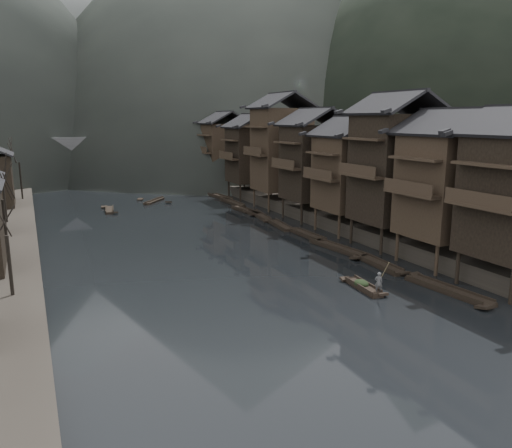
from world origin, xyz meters
TOP-DOWN VIEW (x-y plane):
  - water at (0.00, 0.00)m, footprint 300.00×300.00m
  - right_bank at (35.00, 40.00)m, footprint 40.00×200.00m
  - stilt_houses at (17.28, 19.29)m, footprint 9.00×67.60m
  - bare_trees at (-17.00, 18.70)m, footprint 3.81×62.19m
  - moored_sampans at (11.73, 26.69)m, footprint 3.15×74.26m
  - midriver_boats at (-1.61, 39.91)m, footprint 10.49×10.61m
  - stone_bridge at (-0.00, 72.00)m, footprint 40.00×6.00m
  - hills at (4.92, 167.79)m, footprint 320.00×380.00m
  - hero_sampan at (6.86, -3.61)m, footprint 1.34×4.61m
  - cargo_heap at (6.84, -3.40)m, footprint 1.00×1.31m
  - boatman at (7.01, -5.20)m, footprint 0.68×0.60m
  - bamboo_pole at (7.21, -5.20)m, footprint 0.93×2.63m

SIDE VIEW (x-z plane):
  - water at x=0.00m, z-range 0.00..0.00m
  - midriver_boats at x=-1.61m, z-range -0.02..0.43m
  - hero_sampan at x=6.86m, z-range -0.01..0.42m
  - moored_sampans at x=11.73m, z-range -0.03..0.44m
  - cargo_heap at x=6.84m, z-range 0.43..1.03m
  - right_bank at x=35.00m, z-range 0.00..1.80m
  - boatman at x=7.01m, z-range 0.43..1.99m
  - bamboo_pole at x=7.21m, z-range 1.99..5.14m
  - stone_bridge at x=0.00m, z-range 0.61..9.61m
  - bare_trees at x=-17.00m, z-range 2.62..10.24m
  - stilt_houses at x=17.28m, z-range 0.75..17.04m
  - hills at x=4.92m, z-range -4.45..110.05m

